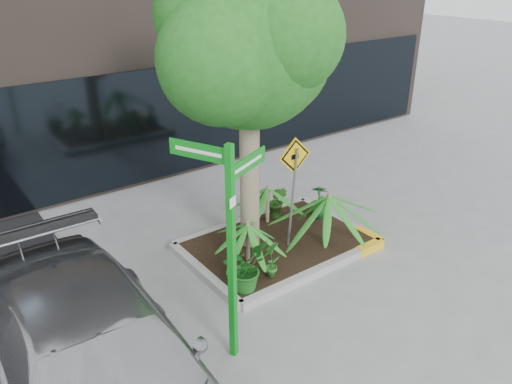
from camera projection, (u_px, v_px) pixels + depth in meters
ground at (279, 258)px, 8.98m from camera, size 80.00×80.00×0.00m
planter at (280, 243)px, 9.26m from camera, size 3.35×2.36×0.15m
tree at (248, 47)px, 7.74m from camera, size 3.34×2.96×5.01m
palm_front at (329, 196)px, 8.69m from camera, size 1.20×1.20×1.34m
palm_left at (248, 224)px, 8.28m from camera, size 0.90×0.90×1.00m
palm_back at (268, 188)px, 9.63m from camera, size 0.88×0.88×0.98m
parked_car at (99, 372)px, 5.50m from camera, size 2.25×5.29×1.52m
shrub_a at (245, 267)px, 7.77m from camera, size 0.95×0.95×0.77m
shrub_b at (320, 201)px, 10.01m from camera, size 0.54×0.54×0.69m
shrub_c at (271, 259)px, 8.09m from camera, size 0.48×0.48×0.65m
shrub_d at (277, 201)px, 9.98m from camera, size 0.54×0.54×0.70m
street_sign_post at (230, 231)px, 6.09m from camera, size 1.12×0.84×3.03m
cattle_sign at (294, 175)px, 8.45m from camera, size 0.65×0.22×2.10m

